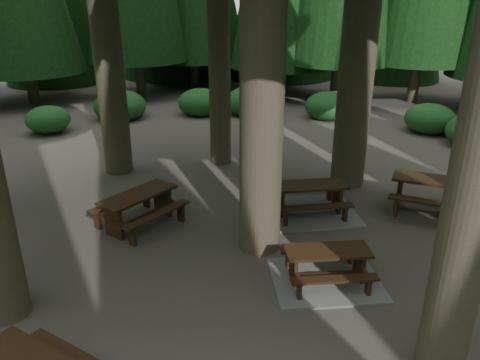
% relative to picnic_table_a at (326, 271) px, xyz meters
% --- Properties ---
extents(ground, '(80.00, 80.00, 0.00)m').
position_rel_picnic_table_a_xyz_m(ground, '(-2.26, 0.73, -0.21)').
color(ground, '#4D453F').
rests_on(ground, ground).
extents(picnic_table_a, '(2.40, 2.20, 0.67)m').
position_rel_picnic_table_a_xyz_m(picnic_table_a, '(0.00, 0.00, 0.00)').
color(picnic_table_a, gray).
rests_on(picnic_table_a, ground).
extents(picnic_table_b, '(2.04, 2.22, 0.78)m').
position_rel_picnic_table_a_xyz_m(picnic_table_b, '(-4.31, 1.19, 0.30)').
color(picnic_table_b, '#321C0F').
rests_on(picnic_table_b, ground).
extents(picnic_table_c, '(2.77, 2.56, 0.76)m').
position_rel_picnic_table_a_xyz_m(picnic_table_c, '(-0.66, 2.76, 0.04)').
color(picnic_table_c, gray).
rests_on(picnic_table_c, ground).
extents(picnic_table_d, '(2.09, 1.78, 0.82)m').
position_rel_picnic_table_a_xyz_m(picnic_table_d, '(2.20, 3.68, 0.33)').
color(picnic_table_d, '#321C0F').
rests_on(picnic_table_d, ground).
extents(shrub_ring, '(23.86, 24.64, 1.49)m').
position_rel_picnic_table_a_xyz_m(shrub_ring, '(-1.55, 1.49, 0.19)').
color(shrub_ring, '#20571D').
rests_on(shrub_ring, ground).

